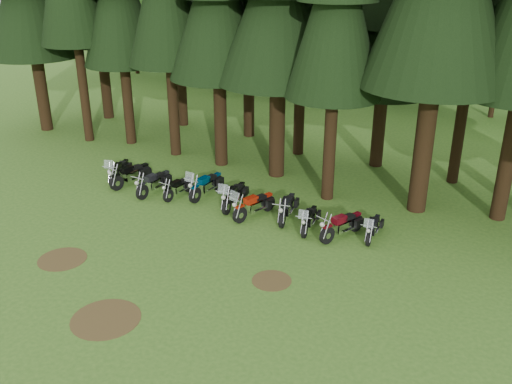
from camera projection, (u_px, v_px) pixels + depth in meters
ground at (160, 255)px, 21.47m from camera, size 120.00×120.00×0.00m
pine_back_4 at (390, 2)px, 26.99m from camera, size 4.94×4.94×13.78m
decid_0 at (133, 6)px, 49.23m from camera, size 8.00×7.78×10.00m
decid_1 at (195, 10)px, 46.92m from camera, size 7.91×7.69×9.88m
decid_2 at (248, 26)px, 44.00m from camera, size 6.72×6.53×8.40m
decid_3 at (317, 37)px, 41.90m from camera, size 6.12×5.95×7.65m
decid_4 at (406, 43)px, 40.10m from camera, size 5.93×5.76×7.41m
decid_5 at (512, 23)px, 35.87m from camera, size 8.45×8.21×10.56m
dirt_patch_0 at (62, 259)px, 21.21m from camera, size 1.80×1.80×0.01m
dirt_patch_1 at (272, 280)px, 19.86m from camera, size 1.40×1.40×0.01m
dirt_patch_2 at (106, 319)px, 17.82m from camera, size 2.20×2.20×0.01m
motorcycle_0 at (119, 171)px, 28.11m from camera, size 1.01×2.29×1.46m
motorcycle_1 at (131, 175)px, 27.59m from camera, size 0.64×2.44×1.00m
motorcycle_2 at (154, 183)px, 26.67m from camera, size 0.38×2.39×0.97m
motorcycle_3 at (178, 188)px, 26.34m from camera, size 0.33×2.03×0.82m
motorcycle_4 at (206, 186)px, 26.33m from camera, size 0.49×2.52×1.58m
motorcycle_5 at (234, 196)px, 25.26m from camera, size 0.63×2.44×1.53m
motorcycle_6 at (254, 206)px, 24.33m from camera, size 0.99×2.41×1.53m
motorcycle_7 at (287, 209)px, 24.15m from camera, size 0.65×2.31×0.95m
motorcycle_8 at (309, 220)px, 23.23m from camera, size 0.61×2.12×1.33m
motorcycle_9 at (342, 226)px, 22.63m from camera, size 1.03×2.27×0.97m
motorcycle_10 at (373, 228)px, 22.58m from camera, size 0.47×2.02×1.27m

